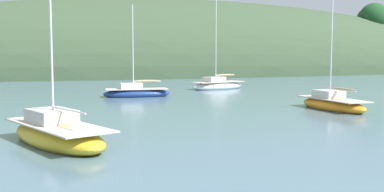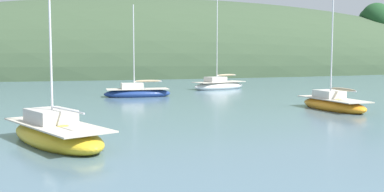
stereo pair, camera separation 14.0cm
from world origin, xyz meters
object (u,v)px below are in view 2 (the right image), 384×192
Objects in this scene: sailboat_orange_cutter at (56,134)px; sailboat_teal_outer at (333,104)px; sailboat_grey_yawl at (137,92)px; sailboat_red_portside at (219,85)px.

sailboat_orange_cutter is 19.05m from sailboat_teal_outer.
sailboat_teal_outer is (9.83, -14.06, 0.01)m from sailboat_grey_yawl.
sailboat_orange_cutter is 21.27m from sailboat_grey_yawl.
sailboat_orange_cutter is 0.89× the size of sailboat_red_portside.
sailboat_red_portside is 1.16× the size of sailboat_teal_outer.
sailboat_red_portside reaches higher than sailboat_grey_yawl.
sailboat_teal_outer is at bearing 16.70° from sailboat_orange_cutter.
sailboat_orange_cutter is at bearing -126.90° from sailboat_red_portside.
sailboat_orange_cutter reaches higher than sailboat_teal_outer.
sailboat_orange_cutter reaches higher than sailboat_grey_yawl.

